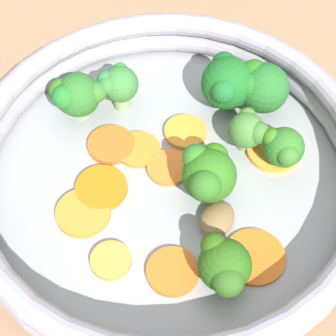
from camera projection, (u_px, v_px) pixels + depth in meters
ground_plane at (168, 186)px, 0.49m from camera, size 4.00×4.00×0.00m
skillet at (168, 182)px, 0.48m from camera, size 0.31×0.31×0.01m
skillet_rim_wall at (168, 164)px, 0.46m from camera, size 0.34×0.34×0.04m
carrot_slice_0 at (102, 188)px, 0.47m from camera, size 0.05×0.05×0.01m
carrot_slice_1 at (111, 261)px, 0.43m from camera, size 0.03×0.03×0.01m
carrot_slice_2 at (257, 255)px, 0.43m from camera, size 0.05×0.05×0.00m
carrot_slice_3 at (140, 148)px, 0.49m from camera, size 0.04×0.04×0.00m
carrot_slice_4 at (83, 213)px, 0.45m from camera, size 0.06×0.06×0.01m
carrot_slice_5 at (274, 150)px, 0.49m from camera, size 0.06×0.06×0.01m
carrot_slice_6 at (185, 132)px, 0.50m from camera, size 0.05×0.05×0.00m
carrot_slice_7 at (168, 168)px, 0.48m from camera, size 0.04×0.04×0.00m
carrot_slice_8 at (111, 145)px, 0.49m from camera, size 0.04×0.04×0.01m
carrot_slice_9 at (173, 271)px, 0.42m from camera, size 0.05×0.05×0.00m
broccoli_floret_0 at (283, 148)px, 0.47m from camera, size 0.03×0.04×0.04m
broccoli_floret_1 at (227, 82)px, 0.49m from camera, size 0.05×0.05×0.05m
broccoli_floret_2 at (262, 86)px, 0.49m from camera, size 0.05×0.05×0.05m
broccoli_floret_3 at (248, 130)px, 0.47m from camera, size 0.03×0.04×0.04m
broccoli_floret_4 at (76, 95)px, 0.49m from camera, size 0.04×0.04×0.05m
broccoli_floret_5 at (118, 84)px, 0.50m from camera, size 0.04×0.03×0.05m
broccoli_floret_6 at (208, 174)px, 0.44m from camera, size 0.05×0.05×0.05m
broccoli_floret_7 at (224, 266)px, 0.40m from camera, size 0.04×0.05×0.04m
mushroom_piece_0 at (220, 217)px, 0.45m from camera, size 0.04×0.04×0.01m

